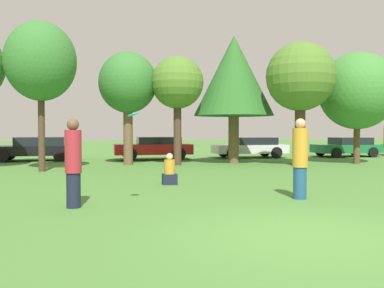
{
  "coord_description": "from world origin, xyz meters",
  "views": [
    {
      "loc": [
        -2.97,
        -5.93,
        1.66
      ],
      "look_at": [
        -1.18,
        3.34,
        1.33
      ],
      "focal_mm": 38.48,
      "sensor_mm": 36.0,
      "label": 1
    }
  ],
  "objects_px": {
    "person_catcher": "(300,158)",
    "parked_car_red": "(154,147)",
    "tree_5": "(300,78)",
    "person_thrower": "(73,162)",
    "bystander_sitting": "(170,172)",
    "tree_2": "(128,84)",
    "tree_6": "(357,91)",
    "parked_car_green": "(347,147)",
    "tree_4": "(234,76)",
    "parked_car_white": "(251,147)",
    "frisbee": "(133,115)",
    "tree_1": "(41,62)",
    "parked_car_black": "(36,148)",
    "tree_3": "(177,84)"
  },
  "relations": [
    {
      "from": "person_catcher",
      "to": "parked_car_red",
      "type": "relative_size",
      "value": 0.45
    },
    {
      "from": "person_catcher",
      "to": "tree_5",
      "type": "height_order",
      "value": "tree_5"
    },
    {
      "from": "person_thrower",
      "to": "bystander_sitting",
      "type": "xyz_separation_m",
      "value": [
        2.52,
        3.32,
        -0.59
      ]
    },
    {
      "from": "tree_2",
      "to": "parked_car_red",
      "type": "distance_m",
      "value": 4.74
    },
    {
      "from": "person_thrower",
      "to": "tree_6",
      "type": "xyz_separation_m",
      "value": [
        12.57,
        9.17,
        2.58
      ]
    },
    {
      "from": "person_thrower",
      "to": "parked_car_green",
      "type": "xyz_separation_m",
      "value": [
        15.07,
        14.04,
        -0.35
      ]
    },
    {
      "from": "tree_2",
      "to": "tree_4",
      "type": "height_order",
      "value": "tree_4"
    },
    {
      "from": "parked_car_red",
      "to": "parked_car_white",
      "type": "bearing_deg",
      "value": -177.46
    },
    {
      "from": "bystander_sitting",
      "to": "parked_car_red",
      "type": "xyz_separation_m",
      "value": [
        0.59,
        10.5,
        0.31
      ]
    },
    {
      "from": "frisbee",
      "to": "parked_car_white",
      "type": "height_order",
      "value": "frisbee"
    },
    {
      "from": "tree_5",
      "to": "parked_car_red",
      "type": "bearing_deg",
      "value": 138.72
    },
    {
      "from": "tree_1",
      "to": "parked_car_green",
      "type": "distance_m",
      "value": 18.39
    },
    {
      "from": "tree_5",
      "to": "tree_6",
      "type": "relative_size",
      "value": 1.04
    },
    {
      "from": "person_thrower",
      "to": "tree_4",
      "type": "xyz_separation_m",
      "value": [
        6.77,
        10.73,
        3.35
      ]
    },
    {
      "from": "bystander_sitting",
      "to": "parked_car_black",
      "type": "relative_size",
      "value": 0.21
    },
    {
      "from": "bystander_sitting",
      "to": "tree_3",
      "type": "relative_size",
      "value": 0.19
    },
    {
      "from": "frisbee",
      "to": "tree_3",
      "type": "height_order",
      "value": "tree_3"
    },
    {
      "from": "frisbee",
      "to": "parked_car_white",
      "type": "bearing_deg",
      "value": 62.0
    },
    {
      "from": "tree_6",
      "to": "parked_car_white",
      "type": "bearing_deg",
      "value": 125.9
    },
    {
      "from": "tree_4",
      "to": "parked_car_red",
      "type": "xyz_separation_m",
      "value": [
        -3.66,
        3.08,
        -3.64
      ]
    },
    {
      "from": "frisbee",
      "to": "tree_2",
      "type": "height_order",
      "value": "tree_2"
    },
    {
      "from": "tree_6",
      "to": "parked_car_black",
      "type": "distance_m",
      "value": 16.79
    },
    {
      "from": "tree_4",
      "to": "parked_car_red",
      "type": "distance_m",
      "value": 6.01
    },
    {
      "from": "bystander_sitting",
      "to": "parked_car_red",
      "type": "height_order",
      "value": "parked_car_red"
    },
    {
      "from": "frisbee",
      "to": "tree_6",
      "type": "height_order",
      "value": "tree_6"
    },
    {
      "from": "tree_5",
      "to": "parked_car_black",
      "type": "distance_m",
      "value": 14.08
    },
    {
      "from": "tree_2",
      "to": "tree_4",
      "type": "distance_m",
      "value": 5.25
    },
    {
      "from": "parked_car_green",
      "to": "parked_car_black",
      "type": "bearing_deg",
      "value": -2.0
    },
    {
      "from": "parked_car_white",
      "to": "parked_car_green",
      "type": "distance_m",
      "value": 6.17
    },
    {
      "from": "tree_2",
      "to": "parked_car_white",
      "type": "distance_m",
      "value": 8.79
    },
    {
      "from": "tree_3",
      "to": "parked_car_white",
      "type": "xyz_separation_m",
      "value": [
        5.08,
        4.24,
        -3.16
      ]
    },
    {
      "from": "bystander_sitting",
      "to": "parked_car_black",
      "type": "xyz_separation_m",
      "value": [
        -5.73,
        10.82,
        0.3
      ]
    },
    {
      "from": "tree_1",
      "to": "tree_4",
      "type": "xyz_separation_m",
      "value": [
        8.72,
        2.58,
        -0.02
      ]
    },
    {
      "from": "bystander_sitting",
      "to": "parked_car_green",
      "type": "relative_size",
      "value": 0.24
    },
    {
      "from": "tree_5",
      "to": "tree_6",
      "type": "height_order",
      "value": "tree_5"
    },
    {
      "from": "tree_4",
      "to": "tree_6",
      "type": "distance_m",
      "value": 6.05
    },
    {
      "from": "person_catcher",
      "to": "tree_6",
      "type": "xyz_separation_m",
      "value": [
        7.33,
        9.05,
        2.58
      ]
    },
    {
      "from": "tree_6",
      "to": "parked_car_black",
      "type": "relative_size",
      "value": 1.18
    },
    {
      "from": "parked_car_black",
      "to": "frisbee",
      "type": "bearing_deg",
      "value": 105.71
    },
    {
      "from": "bystander_sitting",
      "to": "tree_4",
      "type": "height_order",
      "value": "tree_4"
    },
    {
      "from": "tree_2",
      "to": "parked_car_black",
      "type": "xyz_separation_m",
      "value": [
        -4.76,
        3.52,
        -3.14
      ]
    },
    {
      "from": "person_catcher",
      "to": "parked_car_white",
      "type": "bearing_deg",
      "value": -105.9
    },
    {
      "from": "bystander_sitting",
      "to": "tree_4",
      "type": "distance_m",
      "value": 9.41
    },
    {
      "from": "parked_car_black",
      "to": "tree_2",
      "type": "bearing_deg",
      "value": 141.8
    },
    {
      "from": "frisbee",
      "to": "tree_1",
      "type": "bearing_deg",
      "value": 111.18
    },
    {
      "from": "bystander_sitting",
      "to": "parked_car_green",
      "type": "bearing_deg",
      "value": 40.52
    },
    {
      "from": "tree_3",
      "to": "tree_5",
      "type": "relative_size",
      "value": 0.9
    },
    {
      "from": "parked_car_black",
      "to": "parked_car_white",
      "type": "height_order",
      "value": "parked_car_black"
    },
    {
      "from": "person_thrower",
      "to": "parked_car_red",
      "type": "xyz_separation_m",
      "value": [
        3.11,
        13.82,
        -0.28
      ]
    },
    {
      "from": "tree_1",
      "to": "tree_5",
      "type": "height_order",
      "value": "tree_1"
    }
  ]
}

